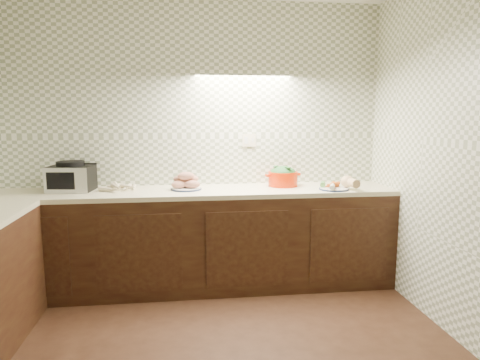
{
  "coord_description": "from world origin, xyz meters",
  "views": [
    {
      "loc": [
        -0.05,
        -2.26,
        1.56
      ],
      "look_at": [
        0.39,
        1.25,
        1.02
      ],
      "focal_mm": 32.0,
      "sensor_mm": 36.0,
      "label": 1
    }
  ],
  "objects": [
    {
      "name": "parsnip_pile",
      "position": [
        -0.61,
        1.54,
        0.93
      ],
      "size": [
        0.29,
        0.32,
        0.07
      ],
      "color": "beige",
      "rests_on": "counter"
    },
    {
      "name": "sweet_potato_plate",
      "position": [
        -0.06,
        1.53,
        0.96
      ],
      "size": [
        0.27,
        0.27,
        0.16
      ],
      "rotation": [
        0.0,
        0.0,
        0.02
      ],
      "color": "#151F3E",
      "rests_on": "counter"
    },
    {
      "name": "veg_plate",
      "position": [
        1.31,
        1.37,
        0.94
      ],
      "size": [
        0.32,
        0.27,
        0.12
      ],
      "rotation": [
        0.0,
        0.0,
        -0.08
      ],
      "color": "#151F3E",
      "rests_on": "counter"
    },
    {
      "name": "onion_bowl",
      "position": [
        -0.04,
        1.65,
        0.94
      ],
      "size": [
        0.15,
        0.15,
        0.12
      ],
      "color": "black",
      "rests_on": "counter"
    },
    {
      "name": "counter",
      "position": [
        -0.68,
        0.68,
        0.45
      ],
      "size": [
        3.6,
        3.6,
        0.9
      ],
      "color": "black",
      "rests_on": "ground"
    },
    {
      "name": "toaster_oven",
      "position": [
        -1.05,
        1.59,
        1.02
      ],
      "size": [
        0.4,
        0.32,
        0.26
      ],
      "rotation": [
        0.0,
        0.0,
        -0.12
      ],
      "color": "black",
      "rests_on": "counter"
    },
    {
      "name": "dutch_oven",
      "position": [
        0.84,
        1.61,
        0.99
      ],
      "size": [
        0.34,
        0.32,
        0.19
      ],
      "rotation": [
        0.0,
        0.0,
        0.21
      ],
      "color": "red",
      "rests_on": "counter"
    },
    {
      "name": "room",
      "position": [
        0.0,
        0.0,
        1.63
      ],
      "size": [
        3.6,
        3.6,
        2.6
      ],
      "color": "black",
      "rests_on": "ground"
    }
  ]
}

